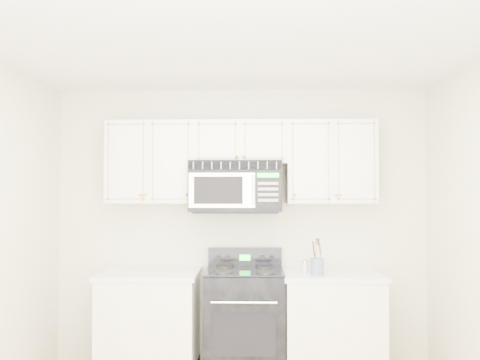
{
  "coord_description": "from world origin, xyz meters",
  "views": [
    {
      "loc": [
        0.1,
        -2.71,
        1.63
      ],
      "look_at": [
        0.0,
        1.3,
        1.73
      ],
      "focal_mm": 35.0,
      "sensor_mm": 36.0,
      "label": 1
    }
  ],
  "objects": [
    {
      "name": "room",
      "position": [
        0.0,
        0.0,
        1.3
      ],
      "size": [
        3.51,
        3.51,
        2.61
      ],
      "color": "brown",
      "rests_on": "ground"
    },
    {
      "name": "base_cabinet_left",
      "position": [
        -0.8,
        1.44,
        0.43
      ],
      "size": [
        0.86,
        0.65,
        0.92
      ],
      "color": "white",
      "rests_on": "ground"
    },
    {
      "name": "base_cabinet_right",
      "position": [
        0.8,
        1.44,
        0.43
      ],
      "size": [
        0.86,
        0.65,
        0.92
      ],
      "color": "white",
      "rests_on": "ground"
    },
    {
      "name": "range",
      "position": [
        0.04,
        1.46,
        0.48
      ],
      "size": [
        0.69,
        0.63,
        1.1
      ],
      "color": "black",
      "rests_on": "ground"
    },
    {
      "name": "upper_cabinets",
      "position": [
        -0.0,
        1.58,
        1.93
      ],
      "size": [
        2.44,
        0.37,
        0.75
      ],
      "color": "white",
      "rests_on": "ground"
    },
    {
      "name": "microwave",
      "position": [
        -0.05,
        1.54,
        1.68
      ],
      "size": [
        0.82,
        0.46,
        0.45
      ],
      "color": "black",
      "rests_on": "ground"
    },
    {
      "name": "utensil_crock",
      "position": [
        0.66,
        1.28,
        1.0
      ],
      "size": [
        0.11,
        0.11,
        0.3
      ],
      "color": "slate",
      "rests_on": "base_cabinet_right"
    },
    {
      "name": "shaker_salt",
      "position": [
        0.59,
        1.47,
        0.97
      ],
      "size": [
        0.04,
        0.04,
        0.11
      ],
      "color": "#B9B8C0",
      "rests_on": "base_cabinet_right"
    },
    {
      "name": "shaker_pepper",
      "position": [
        0.56,
        1.39,
        0.97
      ],
      "size": [
        0.04,
        0.04,
        0.1
      ],
      "color": "#B9B8C0",
      "rests_on": "base_cabinet_right"
    }
  ]
}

